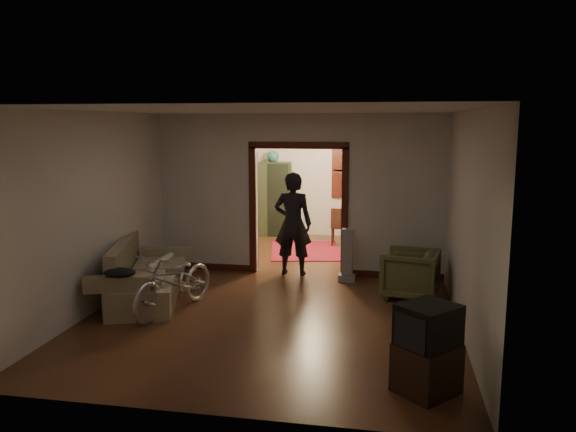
% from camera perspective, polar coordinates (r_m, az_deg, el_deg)
% --- Properties ---
extents(floor, '(5.00, 8.50, 0.01)m').
position_cam_1_polar(floor, '(9.32, 0.33, -7.00)').
color(floor, '#3B1F12').
rests_on(floor, ground).
extents(ceiling, '(5.00, 8.50, 0.01)m').
position_cam_1_polar(ceiling, '(8.94, 0.35, 10.48)').
color(ceiling, white).
rests_on(ceiling, floor).
extents(wall_back, '(5.00, 0.02, 2.80)m').
position_cam_1_polar(wall_back, '(13.20, 3.56, 4.05)').
color(wall_back, beige).
rests_on(wall_back, floor).
extents(wall_left, '(0.02, 8.50, 2.80)m').
position_cam_1_polar(wall_left, '(9.77, -14.26, 1.87)').
color(wall_left, beige).
rests_on(wall_left, floor).
extents(wall_right, '(0.02, 8.50, 2.80)m').
position_cam_1_polar(wall_right, '(8.94, 16.33, 1.10)').
color(wall_right, beige).
rests_on(wall_right, floor).
extents(partition_wall, '(5.00, 0.14, 2.80)m').
position_cam_1_polar(partition_wall, '(9.76, 1.11, 2.15)').
color(partition_wall, beige).
rests_on(partition_wall, floor).
extents(door_casing, '(1.74, 0.20, 2.32)m').
position_cam_1_polar(door_casing, '(9.80, 1.10, 0.41)').
color(door_casing, '#3B140D').
rests_on(door_casing, floor).
extents(far_window, '(0.98, 0.06, 1.28)m').
position_cam_1_polar(far_window, '(13.09, 6.60, 4.61)').
color(far_window, black).
rests_on(far_window, wall_back).
extents(chandelier, '(0.24, 0.24, 0.24)m').
position_cam_1_polar(chandelier, '(11.41, 2.55, 7.99)').
color(chandelier, '#FFE0A5').
rests_on(chandelier, ceiling).
extents(light_switch, '(0.08, 0.01, 0.12)m').
position_cam_1_polar(light_switch, '(9.59, 7.24, 1.05)').
color(light_switch, silver).
rests_on(light_switch, partition_wall).
extents(sofa, '(1.39, 2.11, 0.90)m').
position_cam_1_polar(sofa, '(8.66, -14.22, -5.51)').
color(sofa, '#70684B').
rests_on(sofa, floor).
extents(rolled_paper, '(0.11, 0.86, 0.11)m').
position_cam_1_polar(rolled_paper, '(8.86, -12.85, -4.56)').
color(rolled_paper, beige).
rests_on(rolled_paper, sofa).
extents(jacket, '(0.43, 0.32, 0.13)m').
position_cam_1_polar(jacket, '(7.79, -16.73, -5.53)').
color(jacket, black).
rests_on(jacket, sofa).
extents(bicycle, '(1.03, 1.78, 0.88)m').
position_cam_1_polar(bicycle, '(8.08, -11.45, -6.52)').
color(bicycle, silver).
rests_on(bicycle, floor).
extents(armchair, '(0.96, 0.94, 0.74)m').
position_cam_1_polar(armchair, '(8.77, 12.29, -5.76)').
color(armchair, brown).
rests_on(armchair, floor).
extents(tv_stand, '(0.73, 0.73, 0.49)m').
position_cam_1_polar(tv_stand, '(5.89, 13.89, -14.79)').
color(tv_stand, black).
rests_on(tv_stand, floor).
extents(crt_tv, '(0.70, 0.70, 0.45)m').
position_cam_1_polar(crt_tv, '(5.73, 14.06, -10.87)').
color(crt_tv, black).
rests_on(crt_tv, tv_stand).
extents(vacuum, '(0.33, 0.29, 0.90)m').
position_cam_1_polar(vacuum, '(9.48, 6.04, -3.95)').
color(vacuum, gray).
rests_on(vacuum, floor).
extents(person, '(0.67, 0.44, 1.81)m').
position_cam_1_polar(person, '(9.77, 0.50, -0.78)').
color(person, black).
rests_on(person, floor).
extents(oriental_rug, '(1.76, 2.11, 0.01)m').
position_cam_1_polar(oriental_rug, '(11.73, 1.80, -3.52)').
color(oriental_rug, maroon).
rests_on(oriental_rug, floor).
extents(locker, '(0.93, 0.60, 1.73)m').
position_cam_1_polar(locker, '(13.24, -1.52, 1.75)').
color(locker, '#28331E').
rests_on(locker, floor).
extents(globe, '(0.26, 0.26, 0.26)m').
position_cam_1_polar(globe, '(13.14, -1.54, 6.40)').
color(globe, '#1E5972').
rests_on(globe, locker).
extents(desk, '(0.95, 0.55, 0.69)m').
position_cam_1_polar(desk, '(12.65, 7.50, -1.08)').
color(desk, black).
rests_on(desk, floor).
extents(desk_chair, '(0.39, 0.39, 0.83)m').
position_cam_1_polar(desk_chair, '(12.22, 5.32, -1.08)').
color(desk_chair, black).
rests_on(desk_chair, floor).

